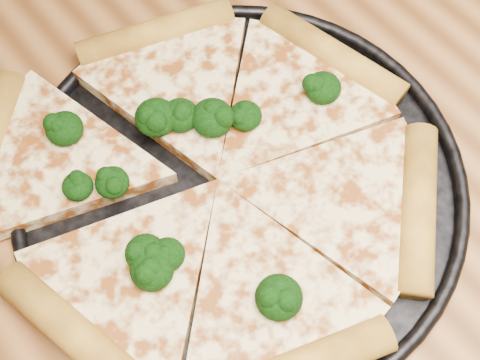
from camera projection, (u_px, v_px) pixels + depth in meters
dining_table at (332, 225)px, 0.64m from camera, size 1.20×0.90×0.75m
pizza_pan at (240, 185)px, 0.55m from camera, size 0.36×0.36×0.02m
pizza at (211, 180)px, 0.54m from camera, size 0.37×0.38×0.03m
broccoli_florets at (184, 173)px, 0.53m from camera, size 0.23×0.25×0.03m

